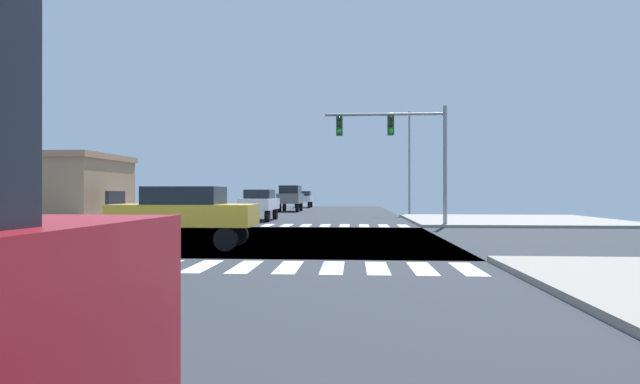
{
  "coord_description": "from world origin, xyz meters",
  "views": [
    {
      "loc": [
        3.73,
        -18.67,
        1.69
      ],
      "look_at": [
        1.73,
        11.01,
        1.74
      ],
      "focal_mm": 28.33,
      "sensor_mm": 36.0,
      "label": 1
    }
  ],
  "objects_px": {
    "traffic_signal_mast": "(397,138)",
    "street_lamp": "(406,153)",
    "suv_crossing_2": "(291,196)",
    "sedan_farside_1": "(185,211)",
    "bank_building": "(32,186)",
    "sedan_leading_2": "(304,198)",
    "sedan_trailing_3": "(260,202)"
  },
  "relations": [
    {
      "from": "street_lamp",
      "to": "sedan_farside_1",
      "type": "xyz_separation_m",
      "value": [
        -9.16,
        -23.72,
        -3.62
      ]
    },
    {
      "from": "street_lamp",
      "to": "sedan_trailing_3",
      "type": "height_order",
      "value": "street_lamp"
    },
    {
      "from": "sedan_trailing_3",
      "to": "suv_crossing_2",
      "type": "bearing_deg",
      "value": -90.0
    },
    {
      "from": "bank_building",
      "to": "traffic_signal_mast",
      "type": "bearing_deg",
      "value": -17.4
    },
    {
      "from": "sedan_farside_1",
      "to": "sedan_trailing_3",
      "type": "distance_m",
      "value": 15.26
    },
    {
      "from": "sedan_farside_1",
      "to": "sedan_leading_2",
      "type": "distance_m",
      "value": 42.27
    },
    {
      "from": "traffic_signal_mast",
      "to": "sedan_farside_1",
      "type": "relative_size",
      "value": 1.42
    },
    {
      "from": "street_lamp",
      "to": "sedan_leading_2",
      "type": "xyz_separation_m",
      "value": [
        -9.71,
        18.54,
        -3.62
      ]
    },
    {
      "from": "bank_building",
      "to": "sedan_trailing_3",
      "type": "height_order",
      "value": "bank_building"
    },
    {
      "from": "bank_building",
      "to": "sedan_trailing_3",
      "type": "bearing_deg",
      "value": -9.55
    },
    {
      "from": "sedan_farside_1",
      "to": "sedan_trailing_3",
      "type": "relative_size",
      "value": 1.0
    },
    {
      "from": "traffic_signal_mast",
      "to": "sedan_trailing_3",
      "type": "xyz_separation_m",
      "value": [
        -7.88,
        4.84,
        -3.34
      ]
    },
    {
      "from": "street_lamp",
      "to": "sedan_leading_2",
      "type": "height_order",
      "value": "street_lamp"
    },
    {
      "from": "sedan_farside_1",
      "to": "suv_crossing_2",
      "type": "bearing_deg",
      "value": 1.04
    },
    {
      "from": "suv_crossing_2",
      "to": "sedan_trailing_3",
      "type": "relative_size",
      "value": 1.07
    },
    {
      "from": "bank_building",
      "to": "sedan_farside_1",
      "type": "relative_size",
      "value": 3.07
    },
    {
      "from": "traffic_signal_mast",
      "to": "street_lamp",
      "type": "height_order",
      "value": "street_lamp"
    },
    {
      "from": "street_lamp",
      "to": "sedan_trailing_3",
      "type": "xyz_separation_m",
      "value": [
        -9.71,
        -8.47,
        -3.62
      ]
    },
    {
      "from": "traffic_signal_mast",
      "to": "sedan_leading_2",
      "type": "height_order",
      "value": "traffic_signal_mast"
    },
    {
      "from": "bank_building",
      "to": "sedan_leading_2",
      "type": "height_order",
      "value": "bank_building"
    },
    {
      "from": "traffic_signal_mast",
      "to": "sedan_farside_1",
      "type": "bearing_deg",
      "value": -125.18
    },
    {
      "from": "traffic_signal_mast",
      "to": "suv_crossing_2",
      "type": "xyz_separation_m",
      "value": [
        -7.88,
        19.77,
        -3.06
      ]
    },
    {
      "from": "traffic_signal_mast",
      "to": "bank_building",
      "type": "relative_size",
      "value": 0.46
    },
    {
      "from": "suv_crossing_2",
      "to": "sedan_farside_1",
      "type": "bearing_deg",
      "value": 91.04
    },
    {
      "from": "street_lamp",
      "to": "traffic_signal_mast",
      "type": "bearing_deg",
      "value": -97.81
    },
    {
      "from": "street_lamp",
      "to": "sedan_leading_2",
      "type": "distance_m",
      "value": 21.24
    },
    {
      "from": "sedan_trailing_3",
      "to": "sedan_leading_2",
      "type": "bearing_deg",
      "value": -90.0
    },
    {
      "from": "sedan_farside_1",
      "to": "suv_crossing_2",
      "type": "height_order",
      "value": "suv_crossing_2"
    },
    {
      "from": "bank_building",
      "to": "sedan_farside_1",
      "type": "distance_m",
      "value": 24.71
    },
    {
      "from": "traffic_signal_mast",
      "to": "sedan_leading_2",
      "type": "bearing_deg",
      "value": 103.9
    },
    {
      "from": "sedan_farside_1",
      "to": "sedan_leading_2",
      "type": "height_order",
      "value": "same"
    },
    {
      "from": "sedan_farside_1",
      "to": "traffic_signal_mast",
      "type": "bearing_deg",
      "value": -35.18
    }
  ]
}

